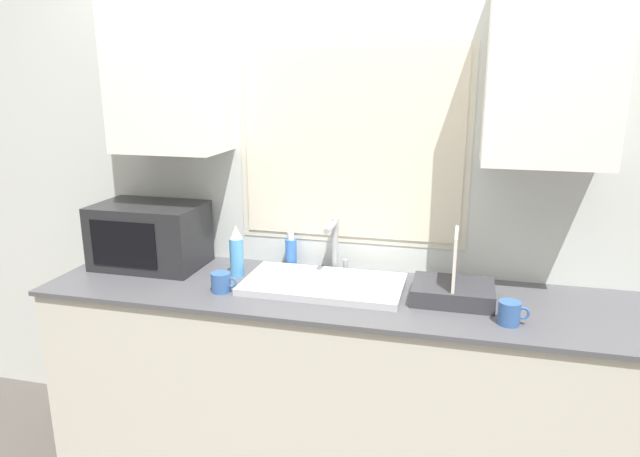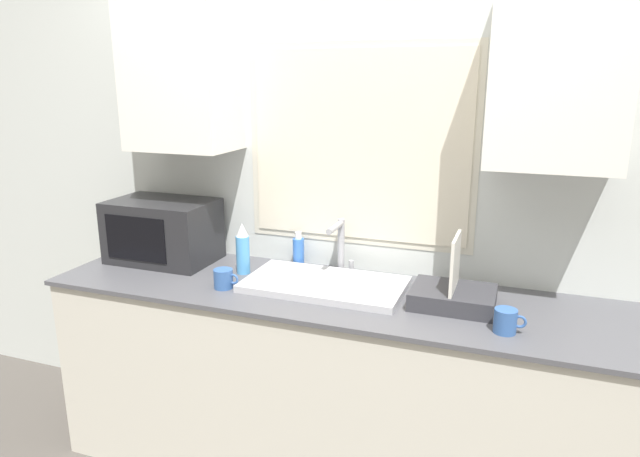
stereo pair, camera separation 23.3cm
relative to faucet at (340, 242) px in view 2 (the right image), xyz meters
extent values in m
cube|color=beige|center=(0.05, -0.22, -0.61)|extent=(2.49, 0.63, 0.87)
cube|color=#4C4C51|center=(0.05, -0.22, -0.16)|extent=(2.52, 0.66, 0.02)
cube|color=silver|center=(0.05, 0.12, 0.26)|extent=(6.00, 0.06, 2.60)
cube|color=beige|center=(0.05, 0.09, 0.43)|extent=(1.06, 0.01, 0.91)
cube|color=beige|center=(0.05, 0.09, 0.43)|extent=(1.00, 0.01, 0.85)
cube|color=white|center=(-0.75, -0.07, 0.75)|extent=(0.48, 0.32, 0.69)
cube|color=white|center=(0.85, -0.07, 0.75)|extent=(0.48, 0.32, 0.69)
cube|color=#B2B2B7|center=(0.00, -0.19, -0.14)|extent=(0.68, 0.38, 0.03)
cylinder|color=#99999E|center=(0.00, 0.03, -0.03)|extent=(0.03, 0.03, 0.25)
cylinder|color=#99999E|center=(0.00, -0.06, 0.08)|extent=(0.03, 0.17, 0.03)
cylinder|color=#99999E|center=(0.05, 0.03, -0.12)|extent=(0.02, 0.02, 0.06)
cube|color=#232326|center=(-0.88, -0.11, 0.00)|extent=(0.50, 0.33, 0.30)
cube|color=black|center=(-0.91, -0.28, 0.00)|extent=(0.33, 0.01, 0.21)
cube|color=#333338|center=(0.54, -0.21, -0.12)|extent=(0.33, 0.25, 0.07)
cube|color=silver|center=(0.54, -0.21, 0.03)|extent=(0.01, 0.22, 0.22)
cylinder|color=#4C99D8|center=(-0.42, -0.15, -0.06)|extent=(0.06, 0.06, 0.18)
cone|color=silver|center=(-0.42, -0.15, 0.06)|extent=(0.06, 0.06, 0.06)
cylinder|color=blue|center=(-0.22, 0.03, -0.08)|extent=(0.05, 0.05, 0.14)
cylinder|color=white|center=(-0.22, 0.03, 0.00)|extent=(0.03, 0.03, 0.03)
cylinder|color=#335999|center=(-0.41, -0.35, -0.11)|extent=(0.08, 0.08, 0.08)
torus|color=#335999|center=(-0.36, -0.35, -0.11)|extent=(0.05, 0.01, 0.05)
cylinder|color=#335999|center=(0.75, -0.39, -0.11)|extent=(0.08, 0.08, 0.09)
torus|color=#335999|center=(0.80, -0.39, -0.10)|extent=(0.05, 0.01, 0.05)
camera|label=1|loc=(0.55, -2.44, 0.74)|focal=32.00mm
camera|label=2|loc=(0.78, -2.37, 0.74)|focal=32.00mm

